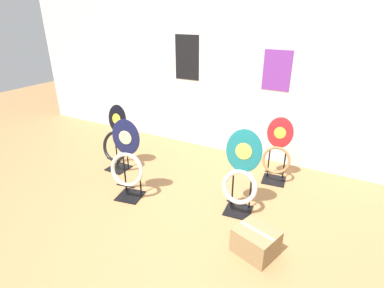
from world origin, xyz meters
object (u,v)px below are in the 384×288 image
(toilet_seat_display_crimson_swirl, at_px, (277,152))
(storage_box, at_px, (256,242))
(toilet_seat_display_navy_moon, at_px, (127,163))
(toilet_seat_display_teal_sax, at_px, (241,177))
(toilet_seat_display_jazz_black, at_px, (116,141))

(toilet_seat_display_crimson_swirl, relative_size, storage_box, 1.93)
(toilet_seat_display_navy_moon, height_order, toilet_seat_display_teal_sax, toilet_seat_display_navy_moon)
(toilet_seat_display_navy_moon, xyz_separation_m, toilet_seat_display_crimson_swirl, (1.39, 1.18, -0.04))
(toilet_seat_display_navy_moon, relative_size, toilet_seat_display_crimson_swirl, 1.14)
(toilet_seat_display_crimson_swirl, bearing_deg, toilet_seat_display_teal_sax, -101.90)
(toilet_seat_display_jazz_black, relative_size, toilet_seat_display_crimson_swirl, 1.07)
(toilet_seat_display_teal_sax, bearing_deg, storage_box, -56.05)
(toilet_seat_display_navy_moon, relative_size, toilet_seat_display_teal_sax, 1.03)
(toilet_seat_display_teal_sax, xyz_separation_m, storage_box, (0.35, -0.52, -0.30))
(toilet_seat_display_jazz_black, relative_size, storage_box, 2.07)
(toilet_seat_display_crimson_swirl, bearing_deg, storage_box, -82.78)
(toilet_seat_display_jazz_black, xyz_separation_m, toilet_seat_display_crimson_swirl, (1.97, 0.71, -0.01))
(toilet_seat_display_navy_moon, distance_m, toilet_seat_display_teal_sax, 1.27)
(toilet_seat_display_jazz_black, distance_m, storage_box, 2.26)
(toilet_seat_display_teal_sax, relative_size, storage_box, 2.15)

